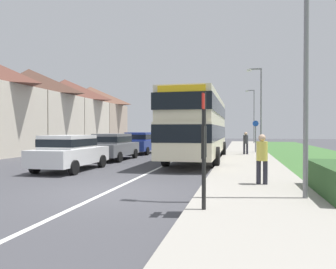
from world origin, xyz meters
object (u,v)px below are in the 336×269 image
parked_car_grey (113,145)px  pedestrian_walking_away (246,142)px  street_lamp_mid (259,104)px  street_lamp_near (302,9)px  parked_car_white (70,151)px  cycle_route_sign (256,135)px  double_decker_bus (199,124)px  parked_car_blue (140,142)px  bus_stop_sign (204,142)px  pedestrian_at_stop (262,157)px  street_lamp_far (253,113)px

parked_car_grey → pedestrian_walking_away: size_ratio=2.61×
street_lamp_mid → street_lamp_near: bearing=-89.9°
parked_car_white → cycle_route_sign: bearing=54.5°
double_decker_bus → parked_car_white: size_ratio=2.74×
parked_car_blue → street_lamp_mid: street_lamp_mid is taller
bus_stop_sign → street_lamp_mid: bearing=83.1°
pedestrian_at_stop → street_lamp_near: size_ratio=0.20×
double_decker_bus → parked_car_grey: 5.27m
double_decker_bus → street_lamp_near: street_lamp_near is taller
pedestrian_at_stop → pedestrian_walking_away: bearing=91.2°
parked_car_white → pedestrian_at_stop: (8.04, -2.49, 0.10)m
cycle_route_sign → pedestrian_walking_away: bearing=-110.2°
parked_car_white → street_lamp_near: 10.60m
cycle_route_sign → street_lamp_mid: size_ratio=0.39×
pedestrian_walking_away → cycle_route_sign: (0.76, 2.05, 0.45)m
parked_car_grey → parked_car_blue: bearing=89.7°
street_lamp_far → street_lamp_mid: bearing=-90.7°
cycle_route_sign → parked_car_white: bearing=-125.5°
parked_car_grey → street_lamp_far: street_lamp_far is taller
parked_car_white → street_lamp_mid: size_ratio=0.65×
bus_stop_sign → cycle_route_sign: bearing=83.9°
cycle_route_sign → street_lamp_far: size_ratio=0.36×
double_decker_bus → parked_car_white: double_decker_bus is taller
pedestrian_at_stop → street_lamp_mid: bearing=86.9°
parked_car_grey → cycle_route_sign: bearing=39.0°
parked_car_white → pedestrian_walking_away: size_ratio=2.52×
parked_car_grey → pedestrian_walking_away: (7.81, 4.88, 0.10)m
pedestrian_at_stop → cycle_route_sign: (0.49, 14.44, 0.45)m
pedestrian_walking_away → street_lamp_far: street_lamp_far is taller
street_lamp_near → street_lamp_far: 33.70m
parked_car_white → double_decker_bus: bearing=48.8°
pedestrian_walking_away → street_lamp_far: size_ratio=0.24×
double_decker_bus → street_lamp_mid: size_ratio=1.77×
cycle_route_sign → pedestrian_at_stop: bearing=-91.9°
parked_car_grey → bus_stop_sign: size_ratio=1.67×
pedestrian_walking_away → parked_car_white: bearing=-128.1°
parked_car_blue → pedestrian_walking_away: 7.79m
bus_stop_sign → cycle_route_sign: bus_stop_sign is taller
double_decker_bus → street_lamp_mid: bearing=60.0°
parked_car_blue → cycle_route_sign: cycle_route_sign is taller
pedestrian_at_stop → bus_stop_sign: bus_stop_sign is taller
double_decker_bus → cycle_route_sign: size_ratio=4.58×
pedestrian_walking_away → street_lamp_near: bearing=-85.6°
pedestrian_walking_away → bus_stop_sign: 15.92m
parked_car_white → street_lamp_far: street_lamp_far is taller
parked_car_grey → street_lamp_near: 13.47m
parked_car_grey → cycle_route_sign: 11.04m
parked_car_grey → street_lamp_mid: street_lamp_mid is taller
bus_stop_sign → street_lamp_near: (2.23, 1.67, 3.25)m
double_decker_bus → street_lamp_far: bearing=80.3°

